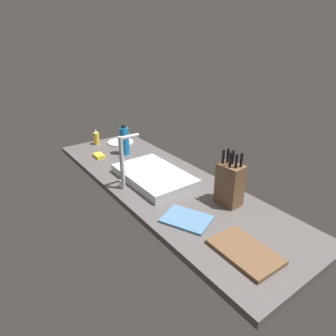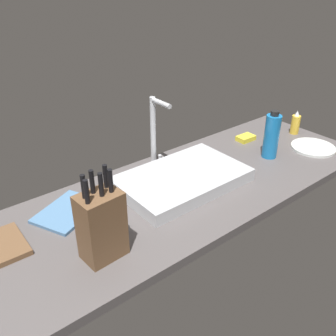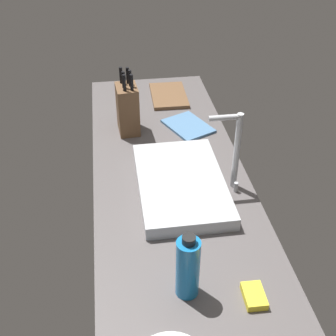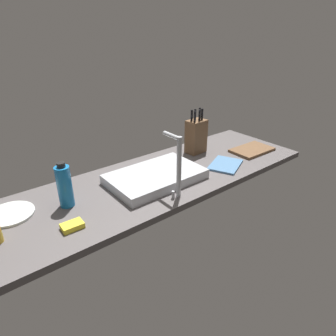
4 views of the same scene
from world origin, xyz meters
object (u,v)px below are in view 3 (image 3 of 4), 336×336
cutting_board (169,95)px  water_bottle (188,267)px  sink_basin (181,184)px  faucet (234,147)px  knife_block (128,109)px  dish_towel (188,126)px  dish_sponge (254,296)px

cutting_board → water_bottle: water_bottle is taller
sink_basin → faucet: (0.91, 19.28, 15.34)cm
knife_block → dish_towel: knife_block is taller
faucet → cutting_board: size_ratio=1.11×
faucet → knife_block: (-46.75, -35.74, -6.39)cm
sink_basin → knife_block: (-45.84, -16.46, 8.95)cm
knife_block → faucet: bearing=33.6°
faucet → knife_block: 59.19cm
faucet → dish_sponge: 55.05cm
faucet → water_bottle: faucet is taller
sink_basin → knife_block: bearing=-160.2°
faucet → water_bottle: bearing=-28.6°
sink_basin → cutting_board: size_ratio=1.80×
knife_block → cutting_board: knife_block is taller
cutting_board → water_bottle: (124.50, -12.83, 9.54)cm
sink_basin → cutting_board: 77.22cm
sink_basin → dish_sponge: sink_basin is taller
sink_basin → faucet: bearing=87.3°
sink_basin → water_bottle: bearing=-7.4°
dish_towel → dish_sponge: dish_sponge is taller
faucet → dish_towel: bearing=-169.8°
cutting_board → dish_towel: bearing=7.9°
water_bottle → dish_sponge: size_ratio=2.48×
cutting_board → dish_sponge: 129.96cm
knife_block → dish_sponge: (98.74, 28.90, -10.33)cm
sink_basin → faucet: faucet is taller
faucet → water_bottle: 53.70cm
cutting_board → dish_towel: size_ratio=1.28×
sink_basin → water_bottle: 48.62cm
dish_towel → dish_sponge: (97.88, 1.40, 0.60)cm
cutting_board → sink_basin: bearing=-4.9°
sink_basin → dish_towel: sink_basin is taller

